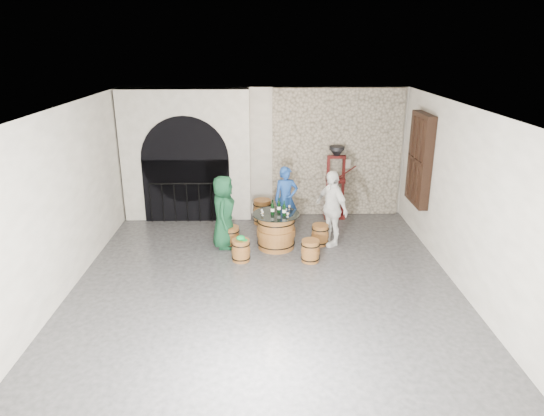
{
  "coord_description": "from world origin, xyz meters",
  "views": [
    {
      "loc": [
        -0.03,
        -7.86,
        4.25
      ],
      "look_at": [
        0.14,
        1.38,
        1.05
      ],
      "focal_mm": 32.0,
      "sensor_mm": 36.0,
      "label": 1
    }
  ],
  "objects_px": {
    "barrel_stool_near_left": "(241,250)",
    "wine_bottle_center": "(284,210)",
    "wine_bottle_right": "(279,207)",
    "side_barrel": "(262,212)",
    "person_white": "(331,208)",
    "barrel_table": "(276,231)",
    "barrel_stool_far": "(285,222)",
    "barrel_stool_right": "(320,235)",
    "barrel_stool_left": "(231,237)",
    "person_green": "(224,212)",
    "corking_press": "(336,177)",
    "wine_bottle_left": "(273,209)",
    "barrel_stool_near_right": "(310,251)",
    "person_blue": "(286,199)"
  },
  "relations": [
    {
      "from": "barrel_stool_right",
      "to": "corking_press",
      "type": "bearing_deg",
      "value": 72.28
    },
    {
      "from": "barrel_stool_near_right",
      "to": "person_white",
      "type": "bearing_deg",
      "value": 59.81
    },
    {
      "from": "person_green",
      "to": "barrel_stool_near_left",
      "type": "bearing_deg",
      "value": -149.58
    },
    {
      "from": "barrel_stool_right",
      "to": "wine_bottle_center",
      "type": "bearing_deg",
      "value": -162.08
    },
    {
      "from": "barrel_stool_near_left",
      "to": "wine_bottle_center",
      "type": "height_order",
      "value": "wine_bottle_center"
    },
    {
      "from": "barrel_stool_left",
      "to": "person_green",
      "type": "xyz_separation_m",
      "value": [
        -0.14,
        0.01,
        0.57
      ]
    },
    {
      "from": "wine_bottle_center",
      "to": "corking_press",
      "type": "bearing_deg",
      "value": 55.7
    },
    {
      "from": "barrel_stool_right",
      "to": "barrel_stool_near_left",
      "type": "height_order",
      "value": "same"
    },
    {
      "from": "corking_press",
      "to": "barrel_stool_near_right",
      "type": "bearing_deg",
      "value": -108.37
    },
    {
      "from": "person_white",
      "to": "barrel_table",
      "type": "bearing_deg",
      "value": -112.95
    },
    {
      "from": "barrel_stool_far",
      "to": "barrel_stool_left",
      "type": "bearing_deg",
      "value": -143.95
    },
    {
      "from": "barrel_stool_near_right",
      "to": "wine_bottle_center",
      "type": "height_order",
      "value": "wine_bottle_center"
    },
    {
      "from": "barrel_stool_far",
      "to": "side_barrel",
      "type": "xyz_separation_m",
      "value": [
        -0.54,
        0.53,
        0.07
      ]
    },
    {
      "from": "wine_bottle_left",
      "to": "wine_bottle_right",
      "type": "height_order",
      "value": "same"
    },
    {
      "from": "barrel_stool_right",
      "to": "wine_bottle_right",
      "type": "relative_size",
      "value": 1.41
    },
    {
      "from": "barrel_stool_far",
      "to": "barrel_stool_right",
      "type": "bearing_deg",
      "value": -47.74
    },
    {
      "from": "barrel_stool_right",
      "to": "wine_bottle_center",
      "type": "distance_m",
      "value": 1.09
    },
    {
      "from": "barrel_stool_left",
      "to": "barrel_stool_far",
      "type": "bearing_deg",
      "value": 36.05
    },
    {
      "from": "wine_bottle_left",
      "to": "wine_bottle_right",
      "type": "xyz_separation_m",
      "value": [
        0.14,
        0.13,
        0.0
      ]
    },
    {
      "from": "barrel_stool_near_left",
      "to": "corking_press",
      "type": "height_order",
      "value": "corking_press"
    },
    {
      "from": "barrel_stool_near_right",
      "to": "person_blue",
      "type": "height_order",
      "value": "person_blue"
    },
    {
      "from": "barrel_table",
      "to": "person_white",
      "type": "xyz_separation_m",
      "value": [
        1.2,
        0.18,
        0.45
      ]
    },
    {
      "from": "barrel_stool_right",
      "to": "person_white",
      "type": "xyz_separation_m",
      "value": [
        0.23,
        0.03,
        0.6
      ]
    },
    {
      "from": "barrel_stool_right",
      "to": "person_white",
      "type": "height_order",
      "value": "person_white"
    },
    {
      "from": "barrel_table",
      "to": "person_white",
      "type": "height_order",
      "value": "person_white"
    },
    {
      "from": "barrel_stool_far",
      "to": "person_blue",
      "type": "height_order",
      "value": "person_blue"
    },
    {
      "from": "corking_press",
      "to": "wine_bottle_center",
      "type": "bearing_deg",
      "value": -124.55
    },
    {
      "from": "barrel_table",
      "to": "barrel_stool_near_right",
      "type": "relative_size",
      "value": 2.19
    },
    {
      "from": "person_white",
      "to": "wine_bottle_right",
      "type": "distance_m",
      "value": 1.14
    },
    {
      "from": "barrel_stool_near_right",
      "to": "wine_bottle_right",
      "type": "xyz_separation_m",
      "value": [
        -0.61,
        0.8,
        0.68
      ]
    },
    {
      "from": "barrel_stool_left",
      "to": "side_barrel",
      "type": "xyz_separation_m",
      "value": [
        0.68,
        1.42,
        0.07
      ]
    },
    {
      "from": "barrel_stool_right",
      "to": "wine_bottle_center",
      "type": "height_order",
      "value": "wine_bottle_center"
    },
    {
      "from": "barrel_stool_left",
      "to": "wine_bottle_right",
      "type": "distance_m",
      "value": 1.24
    },
    {
      "from": "barrel_stool_far",
      "to": "barrel_stool_right",
      "type": "relative_size",
      "value": 1.0
    },
    {
      "from": "wine_bottle_center",
      "to": "corking_press",
      "type": "xyz_separation_m",
      "value": [
        1.36,
        1.99,
        0.16
      ]
    },
    {
      "from": "corking_press",
      "to": "barrel_table",
      "type": "bearing_deg",
      "value": -129.27
    },
    {
      "from": "side_barrel",
      "to": "corking_press",
      "type": "height_order",
      "value": "corking_press"
    },
    {
      "from": "barrel_stool_near_right",
      "to": "wine_bottle_left",
      "type": "xyz_separation_m",
      "value": [
        -0.75,
        0.67,
        0.68
      ]
    },
    {
      "from": "person_white",
      "to": "corking_press",
      "type": "distance_m",
      "value": 1.74
    },
    {
      "from": "wine_bottle_left",
      "to": "barrel_stool_near_left",
      "type": "bearing_deg",
      "value": -136.69
    },
    {
      "from": "wine_bottle_center",
      "to": "wine_bottle_right",
      "type": "bearing_deg",
      "value": 116.84
    },
    {
      "from": "wine_bottle_right",
      "to": "side_barrel",
      "type": "xyz_separation_m",
      "value": [
        -0.36,
        1.39,
        -0.61
      ]
    },
    {
      "from": "barrel_stool_left",
      "to": "side_barrel",
      "type": "bearing_deg",
      "value": 64.36
    },
    {
      "from": "side_barrel",
      "to": "person_white",
      "type": "bearing_deg",
      "value": -41.03
    },
    {
      "from": "barrel_table",
      "to": "side_barrel",
      "type": "relative_size",
      "value": 1.67
    },
    {
      "from": "barrel_stool_near_right",
      "to": "corking_press",
      "type": "relative_size",
      "value": 0.25
    },
    {
      "from": "barrel_stool_near_left",
      "to": "person_white",
      "type": "height_order",
      "value": "person_white"
    },
    {
      "from": "barrel_stool_near_left",
      "to": "wine_bottle_right",
      "type": "xyz_separation_m",
      "value": [
        0.79,
        0.74,
        0.68
      ]
    },
    {
      "from": "barrel_stool_left",
      "to": "barrel_stool_right",
      "type": "distance_m",
      "value": 1.95
    },
    {
      "from": "person_white",
      "to": "wine_bottle_left",
      "type": "distance_m",
      "value": 1.29
    }
  ]
}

